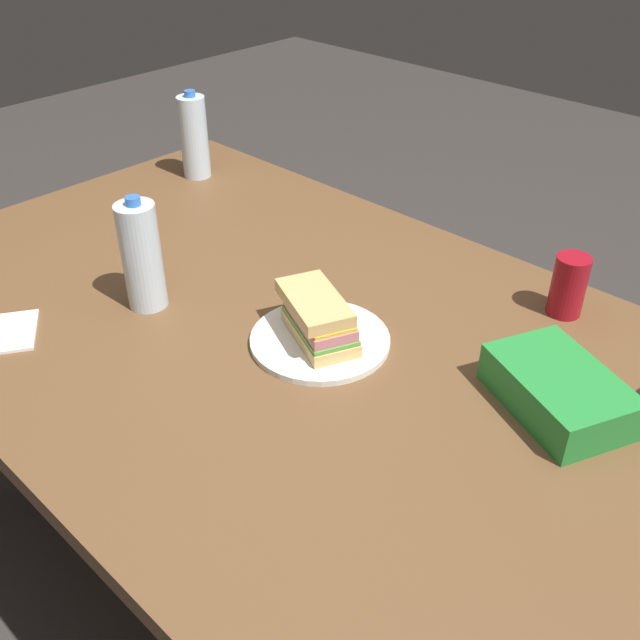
# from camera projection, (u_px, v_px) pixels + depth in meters

# --- Properties ---
(ground_plane) EXTENTS (8.00, 8.00, 0.00)m
(ground_plane) POSITION_uv_depth(u_px,v_px,m) (284.00, 572.00, 1.81)
(ground_plane) COLOR #383330
(dining_table) EXTENTS (1.68, 1.07, 0.77)m
(dining_table) POSITION_uv_depth(u_px,v_px,m) (275.00, 355.00, 1.43)
(dining_table) COLOR brown
(dining_table) RESTS_ON ground_plane
(paper_plate) EXTENTS (0.26, 0.26, 0.01)m
(paper_plate) POSITION_uv_depth(u_px,v_px,m) (320.00, 340.00, 1.32)
(paper_plate) COLOR white
(paper_plate) RESTS_ON dining_table
(sandwich) EXTENTS (0.21, 0.15, 0.08)m
(sandwich) POSITION_uv_depth(u_px,v_px,m) (318.00, 318.00, 1.30)
(sandwich) COLOR #DBB26B
(sandwich) RESTS_ON paper_plate
(soda_can_red) EXTENTS (0.07, 0.07, 0.12)m
(soda_can_red) POSITION_uv_depth(u_px,v_px,m) (569.00, 286.00, 1.37)
(soda_can_red) COLOR maroon
(soda_can_red) RESTS_ON dining_table
(chip_bag) EXTENTS (0.27, 0.23, 0.07)m
(chip_bag) POSITION_uv_depth(u_px,v_px,m) (558.00, 390.00, 1.16)
(chip_bag) COLOR #268C38
(chip_bag) RESTS_ON dining_table
(water_bottle_tall) EXTENTS (0.07, 0.07, 0.23)m
(water_bottle_tall) POSITION_uv_depth(u_px,v_px,m) (194.00, 137.00, 1.90)
(water_bottle_tall) COLOR silver
(water_bottle_tall) RESTS_ON dining_table
(water_bottle_spare) EXTENTS (0.08, 0.08, 0.23)m
(water_bottle_spare) POSITION_uv_depth(u_px,v_px,m) (142.00, 256.00, 1.37)
(water_bottle_spare) COLOR silver
(water_bottle_spare) RESTS_ON dining_table
(paper_napkin) EXTENTS (0.18, 0.18, 0.01)m
(paper_napkin) POSITION_uv_depth(u_px,v_px,m) (0.00, 334.00, 1.34)
(paper_napkin) COLOR white
(paper_napkin) RESTS_ON dining_table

